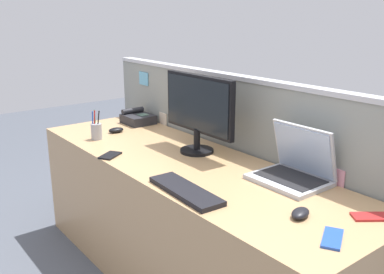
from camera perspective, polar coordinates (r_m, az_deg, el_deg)
desk at (r=2.39m, az=-0.96°, el=-11.28°), size 2.17×0.67×0.72m
cubicle_divider at (r=2.53m, az=5.84°, el=-4.58°), size 2.47×0.08×1.13m
desktop_monitor at (r=2.33m, az=0.83°, el=3.77°), size 0.54×0.19×0.43m
laptop at (r=2.03m, az=13.44°, el=-3.90°), size 0.33×0.26×0.26m
desk_phone at (r=3.02m, az=-7.17°, el=2.46°), size 0.20×0.18×0.10m
keyboard_main at (r=1.86m, az=-0.86°, el=-7.10°), size 0.41×0.15×0.02m
computer_mouse_right_hand at (r=2.81m, az=-9.99°, el=0.91°), size 0.07×0.10×0.03m
computer_mouse_left_hand at (r=1.70m, az=14.11°, el=-9.72°), size 0.09×0.11×0.03m
pen_cup at (r=2.68m, az=-12.51°, el=0.79°), size 0.06×0.06×0.18m
cell_phone_blue_case at (r=1.58m, az=18.03°, el=-12.59°), size 0.13×0.16×0.01m
cell_phone_red_case at (r=1.79m, az=22.78°, el=-9.67°), size 0.15×0.16×0.01m
cell_phone_black_slab at (r=2.36m, az=-10.75°, el=-2.40°), size 0.13×0.15×0.01m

